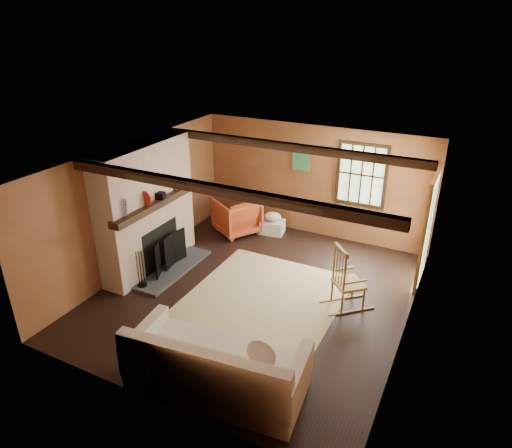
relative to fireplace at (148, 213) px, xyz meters
The scene contains 10 objects.
ground 2.48m from the fireplace, ahead, with size 5.50×5.50×0.00m, color black.
room_envelope 2.52m from the fireplace, ahead, with size 5.02×5.52×2.44m.
fireplace is the anchor object (origin of this frame).
rug 2.67m from the fireplace, ahead, with size 2.50×3.00×0.01m, color tan.
rocking_chair 3.79m from the fireplace, ahead, with size 0.88×0.86×1.13m.
sofa 3.66m from the fireplace, 38.76° to the right, with size 2.36×1.24×0.92m.
firewood_pile 2.81m from the fireplace, 81.20° to the left, with size 0.74×0.13×0.27m.
laundry_basket 2.91m from the fireplace, 57.71° to the left, with size 0.50×0.38×0.30m, color white.
basket_pillow 2.84m from the fireplace, 57.71° to the left, with size 0.39×0.31×0.20m, color silver.
armchair 2.26m from the fireplace, 69.71° to the left, with size 0.85×0.88×0.80m, color #BF6026.
Camera 1 is at (3.02, -6.00, 4.44)m, focal length 32.00 mm.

